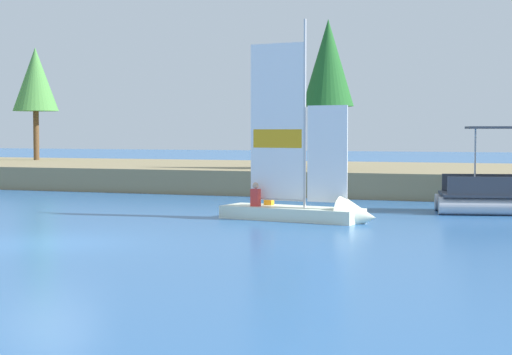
% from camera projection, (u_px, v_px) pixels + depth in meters
% --- Properties ---
extents(ground_plane, '(200.00, 200.00, 0.00)m').
position_uv_depth(ground_plane, '(48.00, 243.00, 21.63)').
color(ground_plane, '#2D609E').
extents(shore_bank, '(80.00, 12.99, 1.09)m').
position_uv_depth(shore_bank, '(308.00, 177.00, 42.89)').
color(shore_bank, '#897A56').
rests_on(shore_bank, ground).
extents(shoreline_tree_centre, '(2.69, 2.69, 6.69)m').
position_uv_depth(shoreline_tree_centre, '(35.00, 80.00, 51.12)').
color(shoreline_tree_centre, brown).
rests_on(shoreline_tree_centre, shore_bank).
extents(shoreline_tree_midright, '(2.34, 2.34, 6.79)m').
position_uv_depth(shoreline_tree_midright, '(328.00, 64.00, 38.96)').
color(shoreline_tree_midright, brown).
rests_on(shoreline_tree_midright, shore_bank).
extents(sailboat, '(5.26, 2.11, 6.73)m').
position_uv_depth(sailboat, '(315.00, 206.00, 26.90)').
color(sailboat, silver).
rests_on(sailboat, ground).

